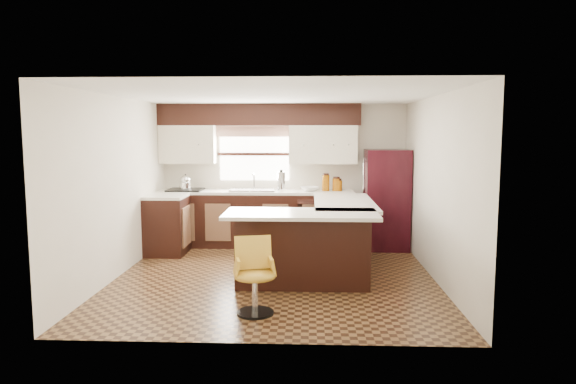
{
  "coord_description": "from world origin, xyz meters",
  "views": [
    {
      "loc": [
        0.46,
        -6.68,
        1.92
      ],
      "look_at": [
        0.16,
        0.45,
        1.09
      ],
      "focal_mm": 32.0,
      "sensor_mm": 36.0,
      "label": 1
    }
  ],
  "objects_px": {
    "bar_chair": "(255,277)",
    "refrigerator": "(386,199)",
    "peninsula_long": "(340,235)",
    "peninsula_return": "(303,250)"
  },
  "relations": [
    {
      "from": "peninsula_return",
      "to": "bar_chair",
      "type": "distance_m",
      "value": 1.18
    },
    {
      "from": "refrigerator",
      "to": "peninsula_return",
      "type": "bearing_deg",
      "value": -122.36
    },
    {
      "from": "peninsula_return",
      "to": "refrigerator",
      "type": "distance_m",
      "value": 2.55
    },
    {
      "from": "peninsula_long",
      "to": "peninsula_return",
      "type": "height_order",
      "value": "same"
    },
    {
      "from": "peninsula_long",
      "to": "bar_chair",
      "type": "height_order",
      "value": "peninsula_long"
    },
    {
      "from": "peninsula_return",
      "to": "peninsula_long",
      "type": "bearing_deg",
      "value": 61.7
    },
    {
      "from": "peninsula_long",
      "to": "bar_chair",
      "type": "distance_m",
      "value": 2.29
    },
    {
      "from": "bar_chair",
      "to": "refrigerator",
      "type": "bearing_deg",
      "value": 47.25
    },
    {
      "from": "peninsula_long",
      "to": "refrigerator",
      "type": "bearing_deg",
      "value": 54.49
    },
    {
      "from": "peninsula_return",
      "to": "refrigerator",
      "type": "xyz_separation_m",
      "value": [
        1.35,
        2.13,
        0.37
      ]
    }
  ]
}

